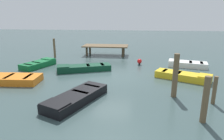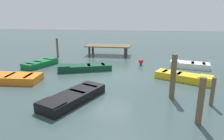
{
  "view_description": "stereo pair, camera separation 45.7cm",
  "coord_description": "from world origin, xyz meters",
  "px_view_note": "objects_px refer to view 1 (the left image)",
  "views": [
    {
      "loc": [
        1.46,
        -12.17,
        3.73
      ],
      "look_at": [
        0.0,
        0.0,
        0.35
      ],
      "focal_mm": 31.83,
      "sensor_mm": 36.0,
      "label": 1
    },
    {
      "loc": [
        1.91,
        -12.1,
        3.73
      ],
      "look_at": [
        0.0,
        0.0,
        0.35
      ],
      "focal_mm": 31.83,
      "sensor_mm": 36.0,
      "label": 2
    }
  ],
  "objects_px": {
    "dock_segment": "(106,47)",
    "mooring_piling_center": "(205,100)",
    "rowboat_dark_green": "(84,68)",
    "mooring_piling_far_right": "(54,48)",
    "rowboat_green": "(38,64)",
    "marker_buoy": "(139,61)",
    "rowboat_yellow": "(183,76)",
    "rowboat_orange": "(4,79)",
    "mooring_piling_mid_right": "(215,90)",
    "rowboat_black": "(76,97)",
    "mooring_piling_mid_left": "(175,76)",
    "rowboat_white": "(187,64)"
  },
  "relations": [
    {
      "from": "mooring_piling_far_right",
      "to": "mooring_piling_mid_left",
      "type": "distance_m",
      "value": 12.25
    },
    {
      "from": "dock_segment",
      "to": "rowboat_orange",
      "type": "xyz_separation_m",
      "value": [
        -4.6,
        -8.77,
        -0.62
      ]
    },
    {
      "from": "mooring_piling_mid_left",
      "to": "rowboat_green",
      "type": "bearing_deg",
      "value": 153.09
    },
    {
      "from": "mooring_piling_far_right",
      "to": "mooring_piling_mid_right",
      "type": "bearing_deg",
      "value": -38.91
    },
    {
      "from": "rowboat_green",
      "to": "mooring_piling_mid_right",
      "type": "relative_size",
      "value": 2.3
    },
    {
      "from": "rowboat_white",
      "to": "mooring_piling_mid_left",
      "type": "relative_size",
      "value": 1.4
    },
    {
      "from": "marker_buoy",
      "to": "dock_segment",
      "type": "bearing_deg",
      "value": 131.41
    },
    {
      "from": "marker_buoy",
      "to": "rowboat_black",
      "type": "bearing_deg",
      "value": -111.66
    },
    {
      "from": "rowboat_white",
      "to": "rowboat_yellow",
      "type": "height_order",
      "value": "same"
    },
    {
      "from": "mooring_piling_mid_right",
      "to": "mooring_piling_far_right",
      "type": "xyz_separation_m",
      "value": [
        -10.76,
        8.69,
        0.24
      ]
    },
    {
      "from": "rowboat_yellow",
      "to": "mooring_piling_center",
      "type": "height_order",
      "value": "mooring_piling_center"
    },
    {
      "from": "rowboat_yellow",
      "to": "mooring_piling_mid_right",
      "type": "bearing_deg",
      "value": -55.21
    },
    {
      "from": "mooring_piling_center",
      "to": "mooring_piling_far_right",
      "type": "bearing_deg",
      "value": 133.49
    },
    {
      "from": "dock_segment",
      "to": "mooring_piling_center",
      "type": "distance_m",
      "value": 13.15
    },
    {
      "from": "mooring_piling_mid_left",
      "to": "rowboat_yellow",
      "type": "bearing_deg",
      "value": 69.59
    },
    {
      "from": "rowboat_black",
      "to": "rowboat_orange",
      "type": "relative_size",
      "value": 0.85
    },
    {
      "from": "rowboat_dark_green",
      "to": "mooring_piling_mid_left",
      "type": "distance_m",
      "value": 6.73
    },
    {
      "from": "rowboat_white",
      "to": "marker_buoy",
      "type": "xyz_separation_m",
      "value": [
        -3.54,
        0.16,
        0.07
      ]
    },
    {
      "from": "dock_segment",
      "to": "mooring_piling_center",
      "type": "relative_size",
      "value": 2.47
    },
    {
      "from": "mooring_piling_mid_right",
      "to": "marker_buoy",
      "type": "relative_size",
      "value": 2.59
    },
    {
      "from": "rowboat_black",
      "to": "rowboat_orange",
      "type": "distance_m",
      "value": 5.36
    },
    {
      "from": "rowboat_green",
      "to": "mooring_piling_mid_left",
      "type": "xyz_separation_m",
      "value": [
        9.06,
        -4.6,
        0.82
      ]
    },
    {
      "from": "rowboat_green",
      "to": "marker_buoy",
      "type": "xyz_separation_m",
      "value": [
        7.52,
        1.49,
        0.07
      ]
    },
    {
      "from": "dock_segment",
      "to": "rowboat_white",
      "type": "height_order",
      "value": "dock_segment"
    },
    {
      "from": "mooring_piling_center",
      "to": "mooring_piling_far_right",
      "type": "height_order",
      "value": "mooring_piling_center"
    },
    {
      "from": "rowboat_orange",
      "to": "rowboat_yellow",
      "type": "bearing_deg",
      "value": -174.15
    },
    {
      "from": "mooring_piling_center",
      "to": "marker_buoy",
      "type": "bearing_deg",
      "value": 104.49
    },
    {
      "from": "rowboat_white",
      "to": "mooring_piling_mid_right",
      "type": "height_order",
      "value": "mooring_piling_mid_right"
    },
    {
      "from": "mooring_piling_center",
      "to": "rowboat_yellow",
      "type": "bearing_deg",
      "value": 85.48
    },
    {
      "from": "mooring_piling_mid_right",
      "to": "mooring_piling_mid_left",
      "type": "relative_size",
      "value": 0.6
    },
    {
      "from": "rowboat_black",
      "to": "rowboat_dark_green",
      "type": "bearing_deg",
      "value": -146.15
    },
    {
      "from": "rowboat_green",
      "to": "rowboat_dark_green",
      "type": "bearing_deg",
      "value": -80.14
    },
    {
      "from": "rowboat_yellow",
      "to": "dock_segment",
      "type": "bearing_deg",
      "value": 155.29
    },
    {
      "from": "mooring_piling_center",
      "to": "rowboat_white",
      "type": "bearing_deg",
      "value": 80.47
    },
    {
      "from": "rowboat_black",
      "to": "rowboat_green",
      "type": "bearing_deg",
      "value": -118.27
    },
    {
      "from": "rowboat_orange",
      "to": "mooring_piling_center",
      "type": "height_order",
      "value": "mooring_piling_center"
    },
    {
      "from": "rowboat_orange",
      "to": "mooring_piling_mid_left",
      "type": "distance_m",
      "value": 9.43
    },
    {
      "from": "rowboat_orange",
      "to": "mooring_piling_mid_right",
      "type": "xyz_separation_m",
      "value": [
        10.91,
        -1.56,
        0.41
      ]
    },
    {
      "from": "rowboat_green",
      "to": "mooring_piling_mid_right",
      "type": "xyz_separation_m",
      "value": [
        10.62,
        -5.21,
        0.41
      ]
    },
    {
      "from": "rowboat_dark_green",
      "to": "mooring_piling_mid_right",
      "type": "relative_size",
      "value": 3.03
    },
    {
      "from": "rowboat_black",
      "to": "marker_buoy",
      "type": "bearing_deg",
      "value": -178.9
    },
    {
      "from": "rowboat_yellow",
      "to": "rowboat_orange",
      "type": "height_order",
      "value": "same"
    },
    {
      "from": "rowboat_orange",
      "to": "mooring_piling_mid_right",
      "type": "height_order",
      "value": "mooring_piling_mid_right"
    },
    {
      "from": "mooring_piling_center",
      "to": "mooring_piling_far_right",
      "type": "distance_m",
      "value": 14.28
    },
    {
      "from": "rowboat_black",
      "to": "rowboat_orange",
      "type": "height_order",
      "value": "same"
    },
    {
      "from": "rowboat_dark_green",
      "to": "mooring_piling_far_right",
      "type": "bearing_deg",
      "value": -68.29
    },
    {
      "from": "rowboat_black",
      "to": "mooring_piling_center",
      "type": "relative_size",
      "value": 2.04
    },
    {
      "from": "mooring_piling_mid_left",
      "to": "marker_buoy",
      "type": "distance_m",
      "value": 6.33
    },
    {
      "from": "rowboat_black",
      "to": "mooring_piling_far_right",
      "type": "bearing_deg",
      "value": -129.81
    },
    {
      "from": "rowboat_dark_green",
      "to": "rowboat_green",
      "type": "height_order",
      "value": "same"
    }
  ]
}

